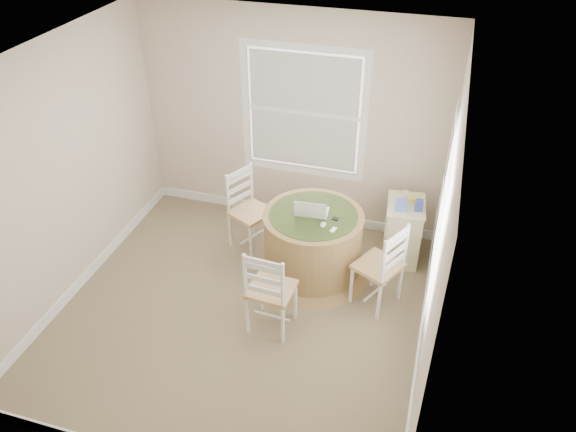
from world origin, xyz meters
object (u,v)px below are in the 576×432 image
(round_table, at_px, (313,241))
(chair_near, at_px, (271,289))
(laptop, at_px, (312,211))
(chair_right, at_px, (378,266))
(chair_left, at_px, (251,212))
(corner_chest, at_px, (403,231))

(round_table, height_order, chair_near, chair_near)
(laptop, bearing_deg, chair_right, 154.61)
(laptop, bearing_deg, round_table, 154.20)
(chair_left, xyz_separation_m, corner_chest, (1.70, 0.29, -0.11))
(chair_near, bearing_deg, chair_right, -141.39)
(laptop, bearing_deg, corner_chest, -154.77)
(chair_left, xyz_separation_m, chair_right, (1.54, -0.54, 0.00))
(chair_near, xyz_separation_m, corner_chest, (1.07, 1.46, -0.11))
(corner_chest, bearing_deg, chair_left, -176.47)
(corner_chest, bearing_deg, laptop, -155.87)
(round_table, distance_m, chair_near, 0.93)
(chair_near, distance_m, chair_right, 1.11)
(chair_right, xyz_separation_m, laptop, (-0.77, 0.29, 0.32))
(chair_left, bearing_deg, chair_near, -125.55)
(round_table, xyz_separation_m, laptop, (-0.02, 0.01, 0.38))
(chair_right, bearing_deg, round_table, -83.39)
(corner_chest, bearing_deg, round_table, -154.87)
(chair_right, height_order, corner_chest, chair_right)
(round_table, xyz_separation_m, chair_left, (-0.79, 0.26, 0.06))
(chair_near, bearing_deg, laptop, -95.30)
(chair_left, xyz_separation_m, chair_near, (0.62, -1.17, 0.00))
(chair_near, bearing_deg, chair_left, -58.09)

